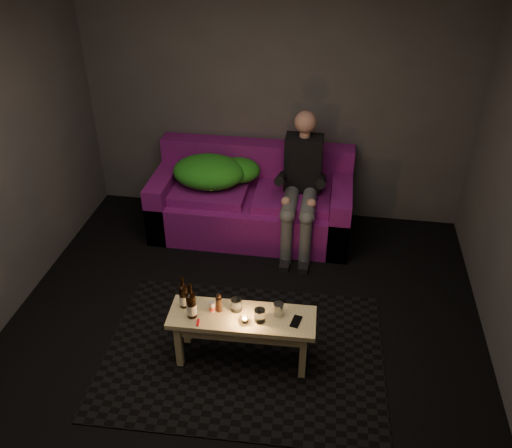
{
  "coord_description": "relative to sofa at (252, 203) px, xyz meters",
  "views": [
    {
      "loc": [
        0.64,
        -3.01,
        3.22
      ],
      "look_at": [
        -0.0,
        1.01,
        0.58
      ],
      "focal_mm": 38.0,
      "sensor_mm": 36.0,
      "label": 1
    }
  ],
  "objects": [
    {
      "name": "tumbler_back",
      "position": [
        0.18,
        -1.81,
        0.19
      ],
      "size": [
        0.11,
        0.11,
        0.1
      ],
      "primitive_type": "cylinder",
      "rotation": [
        0.0,
        0.0,
        -0.34
      ],
      "color": "white",
      "rests_on": "coffee_table"
    },
    {
      "name": "pepper_mill",
      "position": [
        0.05,
        -1.84,
        0.2
      ],
      "size": [
        0.05,
        0.05,
        0.12
      ],
      "primitive_type": "cylinder",
      "rotation": [
        0.0,
        0.0,
        -0.07
      ],
      "color": "black",
      "rests_on": "coffee_table"
    },
    {
      "name": "tealight",
      "position": [
        0.26,
        -1.93,
        0.15
      ],
      "size": [
        0.05,
        0.05,
        0.04
      ],
      "color": "white",
      "rests_on": "coffee_table"
    },
    {
      "name": "sofa",
      "position": [
        0.0,
        0.0,
        0.0
      ],
      "size": [
        2.03,
        0.91,
        0.87
      ],
      "color": "#6A0E56",
      "rests_on": "floor"
    },
    {
      "name": "coffee_table",
      "position": [
        0.23,
        -1.87,
        0.05
      ],
      "size": [
        1.11,
        0.39,
        0.45
      ],
      "rotation": [
        0.0,
        0.0,
        0.04
      ],
      "color": "tan",
      "rests_on": "rug"
    },
    {
      "name": "beer_bottle_a",
      "position": [
        -0.22,
        -1.83,
        0.23
      ],
      "size": [
        0.07,
        0.07,
        0.27
      ],
      "color": "black",
      "rests_on": "coffee_table"
    },
    {
      "name": "red_lighter",
      "position": [
        -0.08,
        -2.0,
        0.14
      ],
      "size": [
        0.03,
        0.07,
        0.01
      ],
      "primitive_type": "cube",
      "rotation": [
        0.0,
        0.0,
        0.13
      ],
      "color": "red",
      "rests_on": "coffee_table"
    },
    {
      "name": "room",
      "position": [
        0.17,
        -1.35,
        1.33
      ],
      "size": [
        4.5,
        4.5,
        4.5
      ],
      "color": "silver",
      "rests_on": "ground"
    },
    {
      "name": "steel_cup",
      "position": [
        0.5,
        -1.81,
        0.19
      ],
      "size": [
        0.1,
        0.1,
        0.11
      ],
      "primitive_type": "cylinder",
      "rotation": [
        0.0,
        0.0,
        0.42
      ],
      "color": "#ACAFB3",
      "rests_on": "coffee_table"
    },
    {
      "name": "tumbler_front",
      "position": [
        0.37,
        -1.9,
        0.19
      ],
      "size": [
        0.09,
        0.09,
        0.1
      ],
      "primitive_type": "cylinder",
      "rotation": [
        0.0,
        0.0,
        0.08
      ],
      "color": "white",
      "rests_on": "coffee_table"
    },
    {
      "name": "beer_bottle_b",
      "position": [
        -0.14,
        -1.93,
        0.25
      ],
      "size": [
        0.08,
        0.08,
        0.3
      ],
      "color": "black",
      "rests_on": "coffee_table"
    },
    {
      "name": "person",
      "position": [
        0.51,
        -0.17,
        0.39
      ],
      "size": [
        0.37,
        0.84,
        1.36
      ],
      "color": "black",
      "rests_on": "sofa"
    },
    {
      "name": "smartphone",
      "position": [
        0.63,
        -1.87,
        0.14
      ],
      "size": [
        0.09,
        0.14,
        0.01
      ],
      "primitive_type": "cube",
      "rotation": [
        0.0,
        0.0,
        -0.2
      ],
      "color": "black",
      "rests_on": "coffee_table"
    },
    {
      "name": "green_blanket",
      "position": [
        -0.4,
        -0.01,
        0.34
      ],
      "size": [
        0.89,
        0.61,
        0.3
      ],
      "color": "#1B9822",
      "rests_on": "sofa"
    },
    {
      "name": "rug",
      "position": [
        0.23,
        -1.82,
        -0.31
      ],
      "size": [
        2.26,
        1.68,
        0.01
      ],
      "primitive_type": "cube",
      "rotation": [
        0.0,
        0.0,
        0.04
      ],
      "color": "black",
      "rests_on": "floor"
    },
    {
      "name": "salt_shaker",
      "position": [
        0.0,
        -1.86,
        0.18
      ],
      "size": [
        0.04,
        0.04,
        0.09
      ],
      "primitive_type": "cylinder",
      "rotation": [
        0.0,
        0.0,
        0.08
      ],
      "color": "silver",
      "rests_on": "coffee_table"
    },
    {
      "name": "floor",
      "position": [
        0.17,
        -1.82,
        -0.32
      ],
      "size": [
        4.5,
        4.5,
        0.0
      ],
      "primitive_type": "plane",
      "color": "black",
      "rests_on": "ground"
    }
  ]
}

